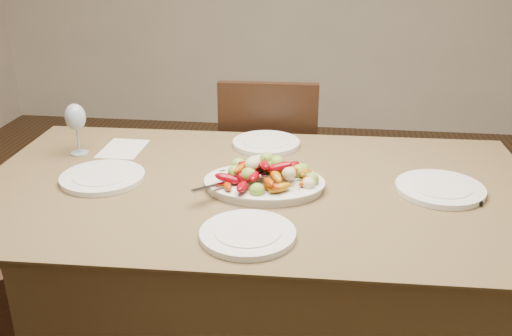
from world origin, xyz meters
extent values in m
cube|color=brown|center=(-0.03, 0.12, 0.38)|extent=(1.87, 1.09, 0.76)
ellipsoid|color=white|center=(0.00, 0.10, 0.77)|extent=(0.38, 0.29, 0.02)
cylinder|color=white|center=(-0.54, 0.10, 0.77)|extent=(0.28, 0.28, 0.02)
cylinder|color=white|center=(0.56, 0.15, 0.77)|extent=(0.28, 0.28, 0.02)
cylinder|color=white|center=(-0.04, 0.49, 0.77)|extent=(0.26, 0.26, 0.02)
cylinder|color=white|center=(-0.01, -0.22, 0.77)|extent=(0.26, 0.26, 0.02)
cube|color=silver|center=(-0.58, 0.39, 0.76)|extent=(0.15, 0.21, 0.00)
camera|label=1|loc=(0.18, -1.56, 1.53)|focal=40.00mm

